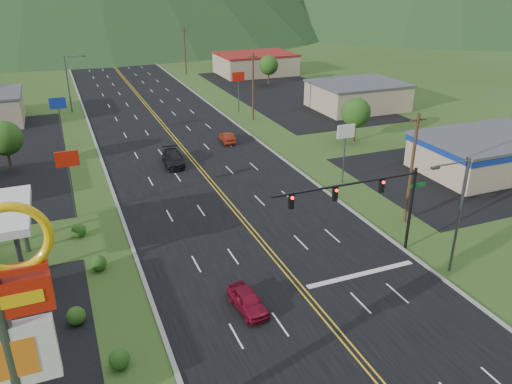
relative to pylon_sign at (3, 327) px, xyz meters
name	(u,v)px	position (x,y,z in m)	size (l,w,h in m)	color
pylon_sign	(3,327)	(0.00, 0.00, 0.00)	(4.32, 0.60, 14.00)	#59595E
traffic_signal	(369,196)	(23.48, 12.00, -3.97)	(13.10, 0.43, 7.00)	black
streetlight_east	(457,209)	(28.18, 8.00, -4.12)	(3.28, 0.25, 9.00)	#59595E
streetlight_west	(70,80)	(5.32, 68.00, -4.12)	(3.28, 0.25, 9.00)	#59595E
building_east_near	(489,152)	(47.00, 23.00, -7.03)	(15.40, 10.40, 4.10)	tan
building_east_mid	(357,95)	(49.00, 53.00, -7.14)	(14.40, 11.40, 4.30)	tan
building_east_far	(255,64)	(45.00, 88.00, -7.04)	(16.40, 12.40, 4.50)	tan
pole_sign_west_a	(68,166)	(3.00, 28.00, -4.25)	(2.00, 0.18, 6.40)	#59595E
pole_sign_west_b	(58,108)	(3.00, 50.00, -4.25)	(2.00, 0.18, 6.40)	#59595E
pole_sign_east_a	(346,137)	(30.00, 26.00, -4.25)	(2.00, 0.18, 6.40)	#59595E
pole_sign_east_b	(238,81)	(30.00, 58.00, -4.25)	(2.00, 0.18, 6.40)	#59595E
tree_west_a	(5,138)	(-3.00, 43.00, -5.41)	(3.84, 3.84, 5.82)	#382314
tree_east_a	(356,113)	(39.00, 38.00, -5.41)	(3.84, 3.84, 5.82)	#382314
tree_east_b	(269,65)	(43.00, 76.00, -5.41)	(3.84, 3.84, 5.82)	#382314
utility_pole_a	(412,168)	(30.50, 16.00, -4.17)	(1.60, 0.28, 10.00)	#382314
utility_pole_b	(253,86)	(30.50, 53.00, -4.17)	(1.60, 0.28, 10.00)	#382314
utility_pole_c	(185,51)	(30.50, 93.00, -4.17)	(1.60, 0.28, 10.00)	#382314
utility_pole_d	(149,32)	(30.50, 133.00, -4.17)	(1.60, 0.28, 10.00)	#382314
car_red_near	(248,301)	(12.66, 9.26, -8.62)	(1.60, 3.98, 1.36)	maroon
car_dark_mid	(173,159)	(14.50, 38.10, -8.52)	(2.18, 5.36, 1.55)	black
car_red_far	(227,138)	(23.13, 43.79, -8.65)	(1.38, 3.96, 1.30)	maroon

